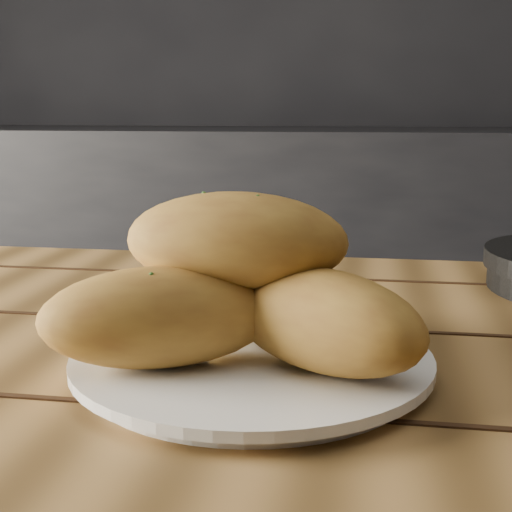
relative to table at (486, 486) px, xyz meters
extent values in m
cube|color=black|center=(-0.19, 1.46, -0.21)|extent=(2.80, 0.60, 0.90)
cube|color=olive|center=(0.00, 0.00, 0.07)|extent=(1.62, 0.87, 0.04)
cylinder|color=white|center=(-0.19, -0.03, 0.10)|extent=(0.25, 0.25, 0.01)
cylinder|color=white|center=(-0.19, -0.03, 0.11)|extent=(0.28, 0.28, 0.01)
ellipsoid|color=#A97D2F|center=(-0.25, -0.07, 0.15)|extent=(0.19, 0.14, 0.07)
ellipsoid|color=#A97D2F|center=(-0.13, -0.06, 0.15)|extent=(0.18, 0.16, 0.07)
ellipsoid|color=#A97D2F|center=(-0.19, 0.03, 0.15)|extent=(0.10, 0.17, 0.07)
ellipsoid|color=#A97D2F|center=(-0.20, -0.03, 0.20)|extent=(0.17, 0.08, 0.07)
camera|label=1|loc=(-0.10, -0.55, 0.30)|focal=50.00mm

